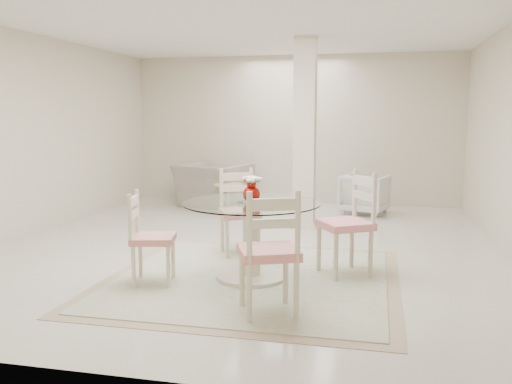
% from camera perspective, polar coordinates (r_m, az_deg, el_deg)
% --- Properties ---
extents(ground, '(7.00, 7.00, 0.00)m').
position_cam_1_polar(ground, '(6.79, -0.65, -5.69)').
color(ground, beige).
rests_on(ground, ground).
extents(room_shell, '(6.02, 7.02, 2.71)m').
position_cam_1_polar(room_shell, '(6.60, -0.67, 10.15)').
color(room_shell, beige).
rests_on(room_shell, ground).
extents(column, '(0.30, 0.30, 2.70)m').
position_cam_1_polar(column, '(7.79, 5.16, 6.08)').
color(column, beige).
rests_on(column, ground).
extents(area_rug, '(2.86, 2.86, 0.02)m').
position_cam_1_polar(area_rug, '(5.45, -0.47, -9.10)').
color(area_rug, tan).
rests_on(area_rug, ground).
extents(dining_table, '(1.35, 1.35, 0.78)m').
position_cam_1_polar(dining_table, '(5.35, -0.47, -5.13)').
color(dining_table, beige).
rests_on(dining_table, ground).
extents(red_vase, '(0.20, 0.19, 0.26)m').
position_cam_1_polar(red_vase, '(5.25, -0.45, 0.35)').
color(red_vase, '#A60D05').
rests_on(red_vase, dining_table).
extents(dining_chair_east, '(0.64, 0.64, 1.17)m').
position_cam_1_polar(dining_chair_east, '(5.55, 10.04, -2.44)').
color(dining_chair_east, beige).
rests_on(dining_chair_east, ground).
extents(dining_chair_north, '(0.59, 0.59, 1.10)m').
position_cam_1_polar(dining_chair_north, '(6.30, -1.85, -1.40)').
color(dining_chair_north, beige).
rests_on(dining_chair_north, ground).
extents(dining_chair_west, '(0.48, 0.48, 0.99)m').
position_cam_1_polar(dining_chair_west, '(5.28, -11.47, -4.05)').
color(dining_chair_west, beige).
rests_on(dining_chair_west, ground).
extents(dining_chair_south, '(0.60, 0.60, 1.15)m').
position_cam_1_polar(dining_chair_south, '(4.31, 1.50, -5.45)').
color(dining_chair_south, beige).
rests_on(dining_chair_south, ground).
extents(recliner_taupe, '(1.40, 1.30, 0.76)m').
position_cam_1_polar(recliner_taupe, '(9.69, -4.50, 0.73)').
color(recliner_taupe, gray).
rests_on(recliner_taupe, ground).
extents(armchair_white, '(0.88, 0.89, 0.65)m').
position_cam_1_polar(armchair_white, '(9.14, 11.38, -0.20)').
color(armchair_white, white).
rests_on(armchair_white, ground).
extents(side_table, '(0.48, 0.48, 0.50)m').
position_cam_1_polar(side_table, '(8.97, -2.91, -0.83)').
color(side_table, '#CDB87E').
rests_on(side_table, ground).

